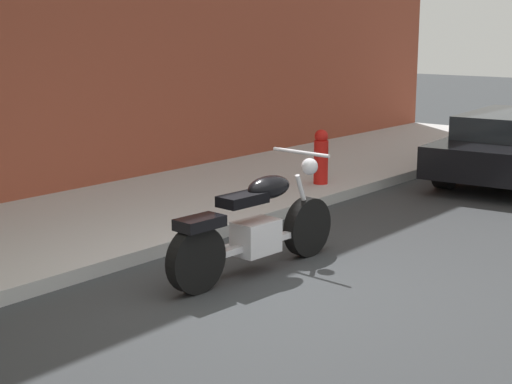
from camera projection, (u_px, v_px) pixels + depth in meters
The scene contains 4 objects.
ground_plane at pixel (270, 293), 6.80m from camera, with size 60.00×60.00×0.00m, color #303335.
sidewalk at pixel (64, 230), 8.62m from camera, with size 21.77×2.90×0.14m, color #B0B0B0.
motorcycle at pixel (255, 228), 7.26m from camera, with size 2.15×0.70×1.10m.
fire_hydrant at pixel (321, 161), 10.75m from camera, with size 0.20×0.20×0.91m.
Camera 1 is at (-5.06, -4.02, 2.30)m, focal length 54.07 mm.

